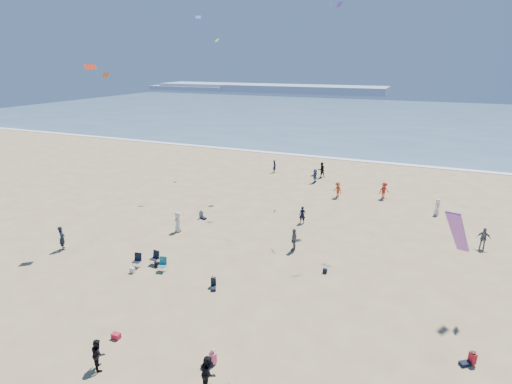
% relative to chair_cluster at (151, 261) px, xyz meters
% --- Properties ---
extents(ground, '(220.00, 220.00, 0.00)m').
position_rel_chair_cluster_xyz_m(ground, '(5.63, -7.08, -0.50)').
color(ground, tan).
rests_on(ground, ground).
extents(ocean, '(220.00, 100.00, 0.06)m').
position_rel_chair_cluster_xyz_m(ocean, '(5.63, 87.92, -0.47)').
color(ocean, '#476B84').
rests_on(ocean, ground).
extents(surf_line, '(220.00, 1.20, 0.08)m').
position_rel_chair_cluster_xyz_m(surf_line, '(5.63, 37.92, -0.46)').
color(surf_line, white).
rests_on(surf_line, ground).
extents(headland_far, '(110.00, 20.00, 3.20)m').
position_rel_chair_cluster_xyz_m(headland_far, '(-54.37, 162.92, 1.10)').
color(headland_far, '#7A8EA8').
rests_on(headland_far, ground).
extents(headland_near, '(40.00, 14.00, 2.00)m').
position_rel_chair_cluster_xyz_m(headland_near, '(-94.37, 157.92, 0.50)').
color(headland_near, '#7A8EA8').
rests_on(headland_near, ground).
extents(standing_flyers, '(33.41, 37.24, 1.93)m').
position_rel_chair_cluster_xyz_m(standing_flyers, '(10.00, 10.32, 0.38)').
color(standing_flyers, black).
rests_on(standing_flyers, ground).
extents(seated_group, '(22.53, 18.48, 0.84)m').
position_rel_chair_cluster_xyz_m(seated_group, '(8.53, -1.50, -0.08)').
color(seated_group, white).
rests_on(seated_group, ground).
extents(chair_cluster, '(2.71, 1.48, 1.00)m').
position_rel_chair_cluster_xyz_m(chair_cluster, '(0.00, 0.00, 0.00)').
color(chair_cluster, black).
rests_on(chair_cluster, ground).
extents(white_tote, '(0.35, 0.20, 0.40)m').
position_rel_chair_cluster_xyz_m(white_tote, '(-0.76, -1.11, -0.30)').
color(white_tote, silver).
rests_on(white_tote, ground).
extents(black_backpack, '(0.30, 0.22, 0.38)m').
position_rel_chair_cluster_xyz_m(black_backpack, '(0.30, 0.24, -0.31)').
color(black_backpack, black).
rests_on(black_backpack, ground).
extents(cooler, '(0.45, 0.30, 0.30)m').
position_rel_chair_cluster_xyz_m(cooler, '(2.97, -6.96, -0.35)').
color(cooler, '#B1192E').
rests_on(cooler, ground).
extents(navy_bag, '(0.28, 0.18, 0.34)m').
position_rel_chair_cluster_xyz_m(navy_bag, '(11.48, 4.00, -0.33)').
color(navy_bag, black).
rests_on(navy_bag, ground).
extents(kites_aloft, '(35.28, 37.45, 27.82)m').
position_rel_chair_cluster_xyz_m(kites_aloft, '(14.90, 5.22, 15.24)').
color(kites_aloft, green).
rests_on(kites_aloft, ground).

